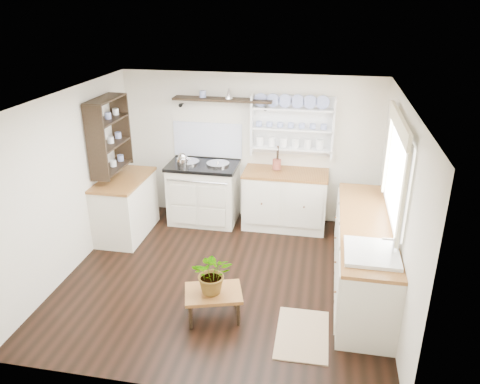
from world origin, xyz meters
name	(u,v)px	position (x,y,z in m)	size (l,w,h in m)	color
floor	(225,277)	(0.00, 0.00, 0.00)	(4.00, 3.80, 0.01)	black
wall_back	(250,148)	(0.00, 1.90, 1.15)	(4.00, 0.02, 2.30)	#EDE4CD
wall_right	(398,208)	(2.00, 0.00, 1.15)	(0.02, 3.80, 2.30)	#EDE4CD
wall_left	(69,184)	(-2.00, 0.00, 1.15)	(0.02, 3.80, 2.30)	#EDE4CD
ceiling	(222,99)	(0.00, 0.00, 2.30)	(4.00, 3.80, 0.01)	white
window	(396,169)	(1.95, 0.15, 1.56)	(0.08, 1.55, 1.22)	white
aga_cooker	(204,192)	(-0.68, 1.57, 0.49)	(1.07, 0.74, 0.99)	beige
back_cabinets	(285,199)	(0.60, 1.60, 0.46)	(1.27, 0.63, 0.90)	white
right_cabinets	(363,255)	(1.70, 0.10, 0.46)	(0.62, 2.43, 0.90)	white
belfast_sink	(370,263)	(1.70, -0.65, 0.80)	(0.55, 0.60, 0.45)	white
left_cabinets	(126,206)	(-1.70, 0.90, 0.46)	(0.62, 1.13, 0.90)	white
plate_rack	(293,125)	(0.65, 1.86, 1.56)	(1.20, 0.22, 0.90)	white
high_shelf	(223,100)	(-0.40, 1.78, 1.91)	(1.50, 0.29, 0.16)	black
left_shelving	(109,134)	(-1.84, 0.90, 1.55)	(0.28, 0.80, 1.05)	black
kettle	(183,160)	(-0.96, 1.45, 1.04)	(0.18, 0.18, 0.22)	silver
utensil_crock	(277,164)	(0.45, 1.68, 0.99)	(0.13, 0.13, 0.15)	brown
center_table	(213,295)	(0.06, -0.81, 0.29)	(0.72, 0.60, 0.34)	brown
potted_plant	(213,273)	(0.06, -0.81, 0.58)	(0.43, 0.38, 0.48)	#3F7233
floor_rug	(302,334)	(1.06, -0.93, 0.01)	(0.55, 0.85, 0.02)	olive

